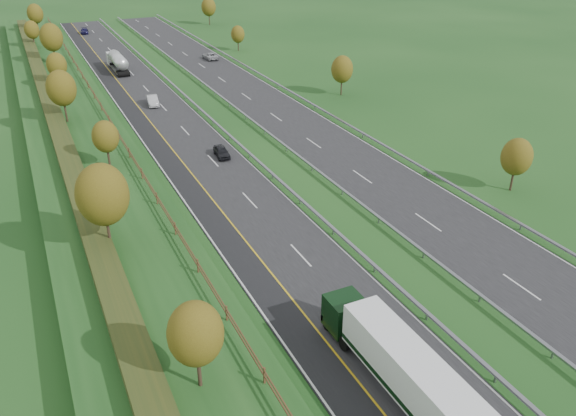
{
  "coord_description": "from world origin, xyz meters",
  "views": [
    {
      "loc": [
        -17.96,
        -14.49,
        26.73
      ],
      "look_at": [
        2.35,
        27.92,
        2.2
      ],
      "focal_mm": 35.0,
      "sensor_mm": 36.0,
      "label": 1
    }
  ],
  "objects_px": {
    "car_dark_near": "(222,152)",
    "car_small_far": "(84,31)",
    "car_silver_mid": "(152,100)",
    "car_oncoming": "(210,56)",
    "box_lorry": "(406,373)",
    "road_tanker": "(117,61)"
  },
  "relations": [
    {
      "from": "car_dark_near",
      "to": "car_oncoming",
      "type": "height_order",
      "value": "car_oncoming"
    },
    {
      "from": "car_dark_near",
      "to": "car_silver_mid",
      "type": "bearing_deg",
      "value": 101.18
    },
    {
      "from": "car_dark_near",
      "to": "car_small_far",
      "type": "bearing_deg",
      "value": 97.5
    },
    {
      "from": "road_tanker",
      "to": "car_dark_near",
      "type": "relative_size",
      "value": 2.94
    },
    {
      "from": "box_lorry",
      "to": "car_dark_near",
      "type": "distance_m",
      "value": 42.67
    },
    {
      "from": "car_dark_near",
      "to": "car_silver_mid",
      "type": "relative_size",
      "value": 0.84
    },
    {
      "from": "car_oncoming",
      "to": "car_silver_mid",
      "type": "bearing_deg",
      "value": 54.55
    },
    {
      "from": "car_small_far",
      "to": "car_oncoming",
      "type": "bearing_deg",
      "value": -56.77
    },
    {
      "from": "car_silver_mid",
      "to": "car_oncoming",
      "type": "distance_m",
      "value": 32.55
    },
    {
      "from": "box_lorry",
      "to": "car_silver_mid",
      "type": "bearing_deg",
      "value": 89.43
    },
    {
      "from": "car_silver_mid",
      "to": "car_oncoming",
      "type": "relative_size",
      "value": 0.93
    },
    {
      "from": "car_oncoming",
      "to": "car_small_far",
      "type": "bearing_deg",
      "value": -65.39
    },
    {
      "from": "box_lorry",
      "to": "car_silver_mid",
      "type": "xyz_separation_m",
      "value": [
        0.67,
        67.64,
        -1.54
      ]
    },
    {
      "from": "car_dark_near",
      "to": "car_silver_mid",
      "type": "distance_m",
      "value": 25.26
    },
    {
      "from": "car_silver_mid",
      "to": "car_small_far",
      "type": "xyz_separation_m",
      "value": [
        -1.11,
        68.26,
        -0.12
      ]
    },
    {
      "from": "car_dark_near",
      "to": "car_small_far",
      "type": "height_order",
      "value": "car_dark_near"
    },
    {
      "from": "car_silver_mid",
      "to": "road_tanker",
      "type": "bearing_deg",
      "value": 97.89
    },
    {
      "from": "road_tanker",
      "to": "car_oncoming",
      "type": "height_order",
      "value": "road_tanker"
    },
    {
      "from": "road_tanker",
      "to": "box_lorry",
      "type": "bearing_deg",
      "value": -89.99
    },
    {
      "from": "road_tanker",
      "to": "car_silver_mid",
      "type": "xyz_separation_m",
      "value": [
        0.68,
        -24.97,
        -1.07
      ]
    },
    {
      "from": "car_silver_mid",
      "to": "car_small_far",
      "type": "relative_size",
      "value": 1.04
    },
    {
      "from": "road_tanker",
      "to": "car_oncoming",
      "type": "xyz_separation_m",
      "value": [
        19.22,
        1.78,
        -1.14
      ]
    }
  ]
}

